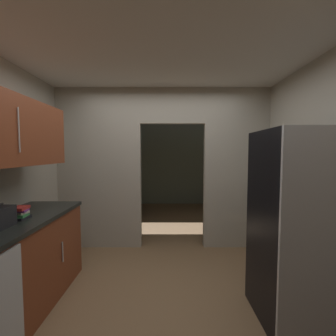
# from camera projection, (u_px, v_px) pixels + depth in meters

# --- Properties ---
(ground) EXTENTS (20.00, 20.00, 0.00)m
(ground) POSITION_uv_depth(u_px,v_px,m) (159.00, 305.00, 2.35)
(ground) COLOR brown
(kitchen_overhead_slab) EXTENTS (3.80, 7.00, 0.06)m
(kitchen_overhead_slab) POSITION_uv_depth(u_px,v_px,m) (160.00, 60.00, 2.62)
(kitchen_overhead_slab) COLOR silver
(kitchen_partition) EXTENTS (3.40, 0.12, 2.58)m
(kitchen_partition) POSITION_uv_depth(u_px,v_px,m) (159.00, 163.00, 3.76)
(kitchen_partition) COLOR #ADA899
(kitchen_partition) RESTS_ON ground
(adjoining_room_shell) EXTENTS (3.40, 3.29, 2.58)m
(adjoining_room_shell) POSITION_uv_depth(u_px,v_px,m) (164.00, 163.00, 5.93)
(adjoining_room_shell) COLOR gray
(adjoining_room_shell) RESTS_ON ground
(refrigerator) EXTENTS (0.72, 0.76, 1.75)m
(refrigerator) POSITION_uv_depth(u_px,v_px,m) (299.00, 227.00, 2.10)
(refrigerator) COLOR black
(refrigerator) RESTS_ON ground
(lower_cabinet_run) EXTENTS (0.66, 1.96, 0.92)m
(lower_cabinet_run) POSITION_uv_depth(u_px,v_px,m) (4.00, 275.00, 2.05)
(lower_cabinet_run) COLOR brown
(lower_cabinet_run) RESTS_ON ground
(book_stack) EXTENTS (0.14, 0.17, 0.12)m
(book_stack) POSITION_uv_depth(u_px,v_px,m) (20.00, 213.00, 2.19)
(book_stack) COLOR black
(book_stack) RESTS_ON lower_cabinet_run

